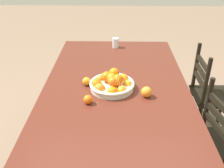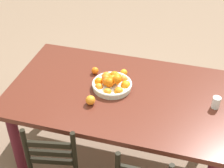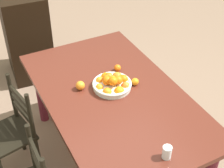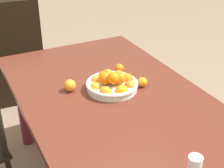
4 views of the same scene
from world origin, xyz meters
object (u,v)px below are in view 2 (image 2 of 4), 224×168
Objects in this scene: orange_loose_0 at (90,100)px; orange_loose_2 at (124,73)px; fruit_bowl at (112,84)px; drinking_glass at (216,102)px; dining_table at (120,101)px; orange_loose_1 at (95,71)px.

orange_loose_0 is 0.47m from orange_loose_2.
fruit_bowl is 4.36× the size of orange_loose_0.
orange_loose_0 is 0.97m from drinking_glass.
drinking_glass is (-0.79, 0.21, 0.02)m from orange_loose_2.
fruit_bowl reaches higher than drinking_glass.
drinking_glass is at bearing 178.61° from fruit_bowl.
fruit_bowl is (0.08, -0.03, 0.15)m from dining_table.
orange_loose_0 is at bearing 70.33° from orange_loose_2.
orange_loose_1 is (0.28, -0.19, 0.13)m from dining_table.
drinking_glass is at bearing -166.50° from orange_loose_0.
fruit_bowl is 0.84m from drinking_glass.
drinking_glass is at bearing -179.29° from dining_table.
drinking_glass reaches higher than orange_loose_1.
orange_loose_1 is at bearing -9.67° from drinking_glass.
orange_loose_0 is 1.20× the size of orange_loose_2.
orange_loose_1 is at bearing -33.56° from dining_table.
dining_table is 0.26m from orange_loose_2.
dining_table is 5.52× the size of fruit_bowl.
dining_table is at bearing 97.43° from orange_loose_2.
dining_table is at bearing 159.91° from fruit_bowl.
dining_table is at bearing -130.61° from orange_loose_0.
fruit_bowl is at bearing 74.77° from orange_loose_2.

